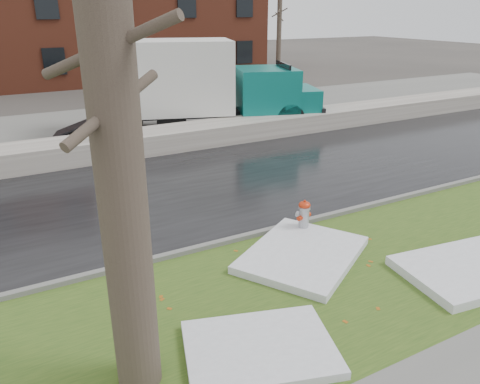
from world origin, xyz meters
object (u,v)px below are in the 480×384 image
fire_hydrant (304,216)px  worker (110,116)px  tree (114,115)px  box_truck (189,83)px

fire_hydrant → worker: worker is taller
fire_hydrant → tree: size_ratio=0.11×
tree → box_truck: bearing=64.2°
fire_hydrant → box_truck: (1.63, 10.38, 1.47)m
box_truck → worker: 4.96m
box_truck → worker: box_truck is taller
box_truck → worker: (-4.02, -2.88, -0.39)m
fire_hydrant → box_truck: box_truck is taller
tree → worker: tree is taller
fire_hydrant → tree: (-4.64, -2.62, 3.28)m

